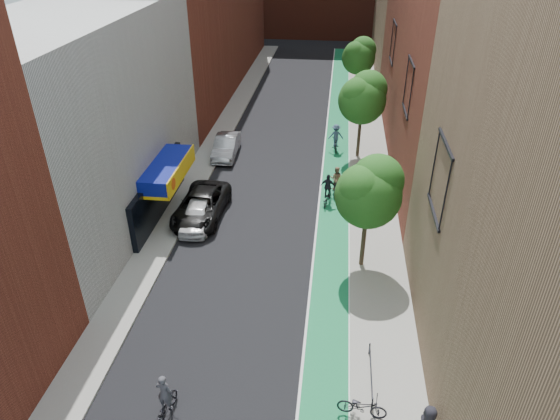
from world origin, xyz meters
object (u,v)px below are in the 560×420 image
(cyclist_lead, at_px, (165,403))
(cyclist_lane_near, at_px, (336,183))
(cyclist_lane_far, at_px, (336,139))
(parked_car_white, at_px, (197,215))
(parked_car_black, at_px, (201,205))
(cyclist_lane_mid, at_px, (328,193))
(parked_car_silver, at_px, (226,146))

(cyclist_lead, relative_size, cyclist_lane_near, 1.02)
(cyclist_lane_near, bearing_deg, cyclist_lane_far, -82.26)
(parked_car_white, distance_m, parked_car_black, 1.01)
(cyclist_lane_far, bearing_deg, parked_car_white, 48.87)
(parked_car_black, relative_size, cyclist_lane_far, 2.67)
(parked_car_white, height_order, cyclist_lane_far, cyclist_lane_far)
(cyclist_lane_near, distance_m, cyclist_lane_mid, 1.38)
(parked_car_black, distance_m, cyclist_lane_far, 13.78)
(parked_car_black, bearing_deg, cyclist_lane_near, 27.15)
(parked_car_silver, xyz_separation_m, cyclist_lane_far, (8.45, 2.02, 0.20))
(parked_car_white, bearing_deg, cyclist_lead, -84.12)
(parked_car_white, relative_size, parked_car_black, 0.73)
(cyclist_lane_near, relative_size, cyclist_lane_mid, 0.98)
(cyclist_lead, bearing_deg, cyclist_lane_near, -100.85)
(cyclist_lane_near, xyz_separation_m, cyclist_lane_mid, (-0.49, -1.28, -0.10))
(parked_car_black, bearing_deg, parked_car_silver, 94.28)
(cyclist_lead, height_order, cyclist_lane_mid, cyclist_lead)
(parked_car_white, xyz_separation_m, parked_car_silver, (-0.37, 10.15, 0.06))
(parked_car_black, relative_size, cyclist_lane_mid, 2.85)
(parked_car_white, relative_size, cyclist_lane_far, 1.94)
(parked_car_silver, bearing_deg, cyclist_lead, -85.75)
(parked_car_silver, distance_m, cyclist_lane_far, 8.69)
(parked_car_silver, xyz_separation_m, cyclist_lane_mid, (8.14, -6.53, -0.02))
(parked_car_silver, distance_m, cyclist_lead, 23.58)
(parked_car_silver, relative_size, cyclist_lane_far, 2.17)
(parked_car_black, distance_m, cyclist_lane_near, 9.12)
(parked_car_black, relative_size, cyclist_lane_near, 2.89)
(parked_car_black, relative_size, cyclist_lead, 2.83)
(cyclist_lane_far, bearing_deg, parked_car_silver, 5.93)
(parked_car_silver, xyz_separation_m, cyclist_lane_near, (8.63, -5.25, 0.07))
(cyclist_lead, xyz_separation_m, cyclist_lane_near, (5.95, 18.18, 0.17))
(cyclist_lane_far, bearing_deg, parked_car_black, 46.62)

